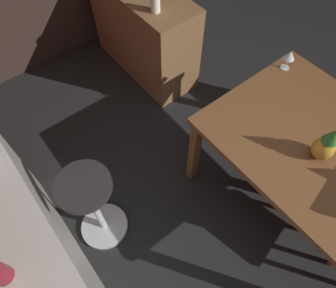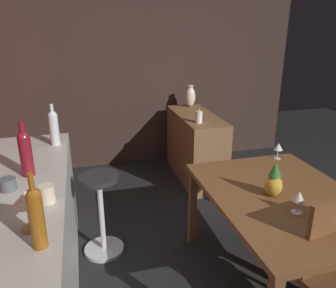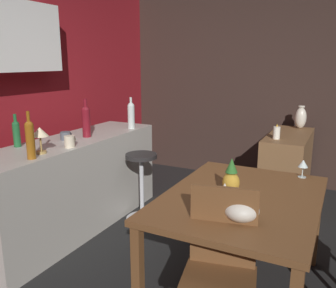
# 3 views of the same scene
# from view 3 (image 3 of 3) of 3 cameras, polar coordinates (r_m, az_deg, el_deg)

# --- Properties ---
(ground_plane) EXTENTS (9.00, 9.00, 0.00)m
(ground_plane) POSITION_cam_3_polar(r_m,az_deg,el_deg) (2.95, 5.51, -20.29)
(ground_plane) COLOR black
(wall_side_right) EXTENTS (0.10, 4.40, 2.60)m
(wall_side_right) POSITION_cam_3_polar(r_m,az_deg,el_deg) (5.00, 13.53, 9.16)
(wall_side_right) COLOR #33231E
(wall_side_right) RESTS_ON ground_plane
(dining_table) EXTENTS (1.36, 1.00, 0.74)m
(dining_table) POSITION_cam_3_polar(r_m,az_deg,el_deg) (2.49, 11.80, -9.86)
(dining_table) COLOR brown
(dining_table) RESTS_ON ground_plane
(kitchen_counter) EXTENTS (2.10, 0.60, 0.90)m
(kitchen_counter) POSITION_cam_3_polar(r_m,az_deg,el_deg) (3.59, -15.17, -6.37)
(kitchen_counter) COLOR #B2ADA3
(kitchen_counter) RESTS_ON ground_plane
(sideboard_cabinet) EXTENTS (1.10, 0.44, 0.82)m
(sideboard_cabinet) POSITION_cam_3_polar(r_m,az_deg,el_deg) (4.32, 18.65, -3.82)
(sideboard_cabinet) COLOR brown
(sideboard_cabinet) RESTS_ON ground_plane
(chair_near_window) EXTENTS (0.47, 0.47, 0.95)m
(chair_near_window) POSITION_cam_3_polar(r_m,az_deg,el_deg) (2.09, 8.40, -19.16)
(chair_near_window) COLOR brown
(chair_near_window) RESTS_ON ground_plane
(bar_stool) EXTENTS (0.34, 0.34, 0.72)m
(bar_stool) POSITION_cam_3_polar(r_m,az_deg,el_deg) (3.65, -4.27, -6.72)
(bar_stool) COLOR #262323
(bar_stool) RESTS_ON ground_plane
(wine_glass_left) EXTENTS (0.08, 0.08, 0.14)m
(wine_glass_left) POSITION_cam_3_polar(r_m,az_deg,el_deg) (2.94, 21.03, -3.06)
(wine_glass_left) COLOR silver
(wine_glass_left) RESTS_ON dining_table
(wine_glass_right) EXTENTS (0.07, 0.07, 0.15)m
(wine_glass_right) POSITION_cam_3_polar(r_m,az_deg,el_deg) (2.25, 9.15, -7.26)
(wine_glass_right) COLOR silver
(wine_glass_right) RESTS_ON dining_table
(pineapple_centerpiece) EXTENTS (0.12, 0.12, 0.25)m
(pineapple_centerpiece) POSITION_cam_3_polar(r_m,az_deg,el_deg) (2.47, 10.18, -5.48)
(pineapple_centerpiece) COLOR gold
(pineapple_centerpiece) RESTS_ON dining_table
(fruit_bowl) EXTENTS (0.20, 0.20, 0.13)m
(fruit_bowl) POSITION_cam_3_polar(r_m,az_deg,el_deg) (2.08, 11.76, -10.39)
(fruit_bowl) COLOR beige
(fruit_bowl) RESTS_ON dining_table
(wine_bottle_amber) EXTENTS (0.07, 0.07, 0.37)m
(wine_bottle_amber) POSITION_cam_3_polar(r_m,az_deg,el_deg) (2.85, -21.43, 0.89)
(wine_bottle_amber) COLOR #8C5114
(wine_bottle_amber) RESTS_ON kitchen_counter
(wine_bottle_clear) EXTENTS (0.08, 0.08, 0.34)m
(wine_bottle_clear) POSITION_cam_3_polar(r_m,az_deg,el_deg) (3.91, -5.99, 4.81)
(wine_bottle_clear) COLOR silver
(wine_bottle_clear) RESTS_ON kitchen_counter
(wine_bottle_ruby) EXTENTS (0.08, 0.08, 0.38)m
(wine_bottle_ruby) POSITION_cam_3_polar(r_m,az_deg,el_deg) (3.53, -13.12, 3.85)
(wine_bottle_ruby) COLOR maroon
(wine_bottle_ruby) RESTS_ON kitchen_counter
(wine_bottle_green) EXTENTS (0.06, 0.06, 0.29)m
(wine_bottle_green) POSITION_cam_3_polar(r_m,az_deg,el_deg) (3.32, -23.35, 1.76)
(wine_bottle_green) COLOR #1E592D
(wine_bottle_green) RESTS_ON kitchen_counter
(cup_cream) EXTENTS (0.12, 0.09, 0.10)m
(cup_cream) POSITION_cam_3_polar(r_m,az_deg,el_deg) (3.16, -15.63, 0.40)
(cup_cream) COLOR beige
(cup_cream) RESTS_ON kitchen_counter
(cup_slate) EXTENTS (0.13, 0.10, 0.08)m
(cup_slate) POSITION_cam_3_polar(r_m,az_deg,el_deg) (3.47, -16.24, 1.29)
(cup_slate) COLOR #515660
(cup_slate) RESTS_ON kitchen_counter
(counter_lamp) EXTENTS (0.13, 0.13, 0.22)m
(counter_lamp) POSITION_cam_3_polar(r_m,az_deg,el_deg) (3.00, -20.03, 1.57)
(counter_lamp) COLOR #A58447
(counter_lamp) RESTS_ON kitchen_counter
(pillar_candle_tall) EXTENTS (0.07, 0.07, 0.16)m
(pillar_candle_tall) POSITION_cam_3_polar(r_m,az_deg,el_deg) (3.91, 17.16, 1.75)
(pillar_candle_tall) COLOR white
(pillar_candle_tall) RESTS_ON sideboard_cabinet
(vase_ceramic_ivory) EXTENTS (0.14, 0.14, 0.28)m
(vase_ceramic_ivory) POSITION_cam_3_polar(r_m,az_deg,el_deg) (4.61, 20.67, 4.01)
(vase_ceramic_ivory) COLOR beige
(vase_ceramic_ivory) RESTS_ON sideboard_cabinet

